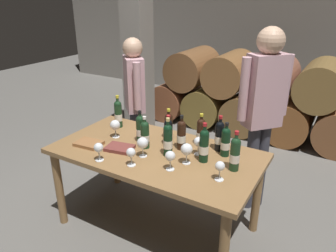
{
  "coord_description": "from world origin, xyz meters",
  "views": [
    {
      "loc": [
        1.27,
        -1.96,
        1.96
      ],
      "look_at": [
        0.0,
        0.2,
        0.91
      ],
      "focal_mm": 34.11,
      "sensor_mm": 36.0,
      "label": 1
    }
  ],
  "objects": [
    {
      "name": "wine_glass_5",
      "position": [
        0.25,
        -0.2,
        0.87
      ],
      "size": [
        0.08,
        0.08,
        0.15
      ],
      "color": "white",
      "rests_on": "dining_table"
    },
    {
      "name": "wine_bottle_0",
      "position": [
        0.03,
        0.15,
        0.88
      ],
      "size": [
        0.07,
        0.07,
        0.27
      ],
      "color": "black",
      "rests_on": "dining_table"
    },
    {
      "name": "wine_glass_0",
      "position": [
        0.32,
        0.12,
        0.87
      ],
      "size": [
        0.08,
        0.08,
        0.15
      ],
      "color": "white",
      "rests_on": "dining_table"
    },
    {
      "name": "wine_bottle_10",
      "position": [
        0.12,
        -0.01,
        0.9
      ],
      "size": [
        0.07,
        0.07,
        0.32
      ],
      "color": "black",
      "rests_on": "dining_table"
    },
    {
      "name": "ground_plane",
      "position": [
        0.0,
        0.0,
        0.0
      ],
      "size": [
        14.0,
        14.0,
        0.0
      ],
      "primitive_type": "plane",
      "color": "#66635E"
    },
    {
      "name": "wine_bottle_11",
      "position": [
        0.65,
        0.04,
        0.89
      ],
      "size": [
        0.07,
        0.07,
        0.31
      ],
      "color": "#19381E",
      "rests_on": "dining_table"
    },
    {
      "name": "wine_glass_1",
      "position": [
        0.31,
        -0.05,
        0.87
      ],
      "size": [
        0.09,
        0.09,
        0.16
      ],
      "color": "white",
      "rests_on": "dining_table"
    },
    {
      "name": "wine_glass_4",
      "position": [
        -0.04,
        -0.13,
        0.87
      ],
      "size": [
        0.09,
        0.09,
        0.16
      ],
      "color": "white",
      "rests_on": "dining_table"
    },
    {
      "name": "leather_ledger",
      "position": [
        -0.55,
        -0.19,
        0.77
      ],
      "size": [
        0.23,
        0.18,
        0.03
      ],
      "primitive_type": "cube",
      "rotation": [
        0.0,
        0.0,
        0.1
      ],
      "color": "#936038",
      "rests_on": "dining_table"
    },
    {
      "name": "wine_bottle_3",
      "position": [
        -0.11,
        0.01,
        0.88
      ],
      "size": [
        0.07,
        0.07,
        0.28
      ],
      "color": "#19381E",
      "rests_on": "dining_table"
    },
    {
      "name": "wine_glass_7",
      "position": [
        -0.29,
        -0.35,
        0.87
      ],
      "size": [
        0.07,
        0.07,
        0.15
      ],
      "color": "white",
      "rests_on": "dining_table"
    },
    {
      "name": "wine_bottle_1",
      "position": [
        -0.58,
        0.25,
        0.9
      ],
      "size": [
        0.07,
        0.07,
        0.32
      ],
      "color": "#19381E",
      "rests_on": "dining_table"
    },
    {
      "name": "wine_bottle_9",
      "position": [
        0.27,
        0.29,
        0.88
      ],
      "size": [
        0.07,
        0.07,
        0.28
      ],
      "color": "black",
      "rests_on": "dining_table"
    },
    {
      "name": "stone_pillar",
      "position": [
        -1.3,
        1.6,
        1.3
      ],
      "size": [
        0.32,
        0.32,
        2.6
      ],
      "primitive_type": "cube",
      "color": "gray",
      "rests_on": "ground_plane"
    },
    {
      "name": "cellar_back_wall",
      "position": [
        0.0,
        4.2,
        1.4
      ],
      "size": [
        10.0,
        0.24,
        2.8
      ],
      "primitive_type": "cube",
      "color": "gray",
      "rests_on": "ground_plane"
    },
    {
      "name": "sommelier_presenting",
      "position": [
        0.65,
        0.75,
        1.04
      ],
      "size": [
        0.35,
        0.39,
        1.72
      ],
      "color": "#383842",
      "rests_on": "ground_plane"
    },
    {
      "name": "tasting_notebook",
      "position": [
        -0.27,
        -0.13,
        0.77
      ],
      "size": [
        0.25,
        0.2,
        0.03
      ],
      "primitive_type": "cube",
      "rotation": [
        0.0,
        0.0,
        0.18
      ],
      "color": "brown",
      "rests_on": "dining_table"
    },
    {
      "name": "wine_bottle_5",
      "position": [
        -0.03,
        0.27,
        0.88
      ],
      "size": [
        0.07,
        0.07,
        0.28
      ],
      "color": "black",
      "rests_on": "dining_table"
    },
    {
      "name": "wine_bottle_2",
      "position": [
        0.44,
        0.28,
        0.89
      ],
      "size": [
        0.07,
        0.07,
        0.3
      ],
      "color": "black",
      "rests_on": "dining_table"
    },
    {
      "name": "barrel_stack",
      "position": [
        0.0,
        2.6,
        0.54
      ],
      "size": [
        3.12,
        0.9,
        1.15
      ],
      "color": "brown",
      "rests_on": "ground_plane"
    },
    {
      "name": "wine_glass_2",
      "position": [
        -0.03,
        -0.29,
        0.86
      ],
      "size": [
        0.07,
        0.07,
        0.14
      ],
      "color": "white",
      "rests_on": "dining_table"
    },
    {
      "name": "wine_bottle_6",
      "position": [
        -0.21,
        0.09,
        0.88
      ],
      "size": [
        0.07,
        0.07,
        0.29
      ],
      "color": "#19381E",
      "rests_on": "dining_table"
    },
    {
      "name": "wine_glass_3",
      "position": [
        0.61,
        -0.15,
        0.86
      ],
      "size": [
        0.07,
        0.07,
        0.14
      ],
      "color": "white",
      "rests_on": "dining_table"
    },
    {
      "name": "wine_bottle_7",
      "position": [
        0.16,
        0.14,
        0.89
      ],
      "size": [
        0.07,
        0.07,
        0.3
      ],
      "color": "black",
      "rests_on": "dining_table"
    },
    {
      "name": "wine_bottle_4",
      "position": [
        0.41,
        0.04,
        0.9
      ],
      "size": [
        0.07,
        0.07,
        0.32
      ],
      "color": "black",
      "rests_on": "dining_table"
    },
    {
      "name": "taster_seated_left",
      "position": [
        -0.73,
        0.72,
        0.92
      ],
      "size": [
        0.37,
        0.37,
        1.54
      ],
      "color": "#383842",
      "rests_on": "ground_plane"
    },
    {
      "name": "wine_bottle_8",
      "position": [
        0.51,
        0.22,
        0.88
      ],
      "size": [
        0.07,
        0.07,
        0.28
      ],
      "color": "black",
      "rests_on": "dining_table"
    },
    {
      "name": "wine_glass_6",
      "position": [
        -0.45,
        0.05,
        0.87
      ],
      "size": [
        0.09,
        0.09,
        0.16
      ],
      "color": "white",
      "rests_on": "dining_table"
    },
    {
      "name": "dining_table",
      "position": [
        0.0,
        0.0,
        0.67
      ],
      "size": [
        1.7,
        0.9,
        0.76
      ],
      "color": "olive",
      "rests_on": "ground_plane"
    }
  ]
}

